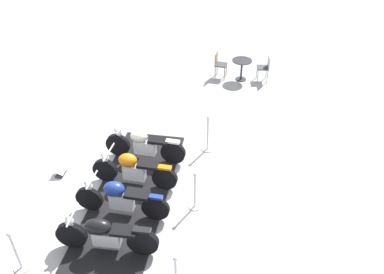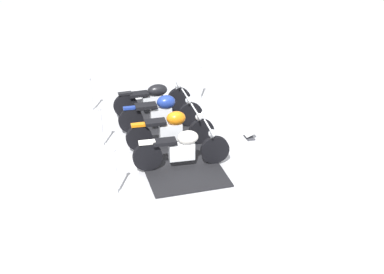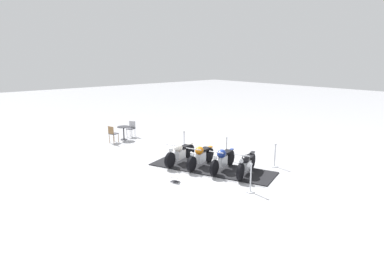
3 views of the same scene
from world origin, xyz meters
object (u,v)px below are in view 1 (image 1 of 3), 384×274
motorcycle_navy (120,198)px  cafe_table (242,65)px  cafe_chair_near_table (265,66)px  motorcycle_black (105,234)px  stanchion_left_mid (195,195)px  stanchion_right_rear (18,257)px  info_placard (60,172)px  motorcycle_cream (144,145)px  cafe_chair_across_table (219,63)px  stanchion_left_front (208,139)px  motorcycle_copper (133,169)px

motorcycle_navy → cafe_table: (-0.32, 7.38, 0.04)m
cafe_chair_near_table → motorcycle_black: bearing=62.5°
stanchion_left_mid → stanchion_right_rear: bearing=-124.4°
info_placard → cafe_chair_near_table: 7.91m
motorcycle_cream → cafe_chair_across_table: 5.30m
motorcycle_cream → stanchion_left_front: (1.26, 1.22, -0.14)m
stanchion_left_front → motorcycle_cream: bearing=-135.9°
info_placard → motorcycle_cream: bearing=-64.2°
stanchion_right_rear → cafe_chair_near_table: (1.25, 9.90, 0.19)m
motorcycle_cream → stanchion_right_rear: size_ratio=2.01×
cafe_chair_across_table → motorcycle_navy: bearing=-95.6°
motorcycle_black → cafe_chair_across_table: (-1.47, 8.13, 0.05)m
stanchion_left_mid → cafe_chair_across_table: stanchion_left_mid is taller
stanchion_left_front → cafe_table: size_ratio=1.44×
motorcycle_black → stanchion_left_front: (0.21, 4.07, -0.13)m
motorcycle_cream → motorcycle_black: (1.05, -2.85, -0.00)m
cafe_chair_near_table → motorcycle_cream: bearing=52.2°
motorcycle_cream → stanchion_left_front: bearing=-152.7°
motorcycle_cream → motorcycle_navy: size_ratio=1.01×
motorcycle_black → info_placard: size_ratio=5.64×
stanchion_left_mid → info_placard: stanchion_left_mid is taller
info_placard → cafe_table: (1.90, 7.07, 0.49)m
stanchion_left_mid → cafe_table: bearing=104.6°
info_placard → cafe_chair_across_table: size_ratio=0.39×
info_placard → cafe_chair_across_table: cafe_chair_across_table is taller
motorcycle_black → stanchion_left_front: 4.08m
motorcycle_black → cafe_chair_near_table: bearing=-112.9°
motorcycle_navy → cafe_chair_across_table: motorcycle_navy is taller
motorcycle_navy → motorcycle_copper: bearing=-88.6°
cafe_chair_across_table → stanchion_left_mid: bearing=-82.7°
motorcycle_navy → motorcycle_black: (0.35, -0.95, -0.04)m
motorcycle_cream → stanchion_right_rear: bearing=71.1°
motorcycle_copper → stanchion_right_rear: stanchion_right_rear is taller
motorcycle_copper → cafe_chair_near_table: motorcycle_copper is taller
cafe_chair_near_table → motorcycle_navy: bearing=59.8°
motorcycle_navy → info_placard: (-2.22, 0.32, -0.45)m
motorcycle_cream → stanchion_left_mid: (2.03, -0.87, -0.12)m
motorcycle_cream → stanchion_left_front: stanchion_left_front is taller
cafe_chair_near_table → cafe_chair_across_table: size_ratio=0.99×
motorcycle_navy → cafe_chair_across_table: size_ratio=2.29×
info_placard → cafe_table: 7.34m
motorcycle_copper → stanchion_left_mid: size_ratio=1.98×
motorcycle_cream → stanchion_right_rear: (-0.15, -4.05, -0.14)m
cafe_chair_across_table → motorcycle_copper: bearing=-97.4°
cafe_table → cafe_chair_across_table: bearing=-165.6°
motorcycle_cream → info_placard: (-1.53, -1.59, -0.42)m
stanchion_right_rear → motorcycle_navy: bearing=68.6°
motorcycle_copper → stanchion_left_front: size_ratio=1.90×
stanchion_left_front → cafe_chair_near_table: 4.65m
stanchion_right_rear → stanchion_left_front: (1.40, 5.27, 0.01)m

